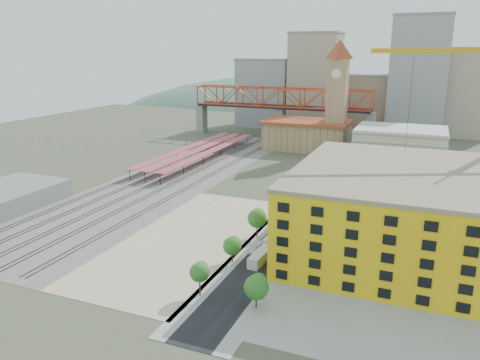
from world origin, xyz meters
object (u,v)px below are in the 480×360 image
at_px(site_trailer_b, 275,239).
at_px(site_trailer_a, 261,257).
at_px(site_trailer_c, 291,221).
at_px(site_trailer_d, 300,211).
at_px(clock_tower, 338,86).
at_px(car_0, 254,250).
at_px(construction_building, 399,210).

bearing_deg(site_trailer_b, site_trailer_a, -87.90).
height_order(site_trailer_c, site_trailer_d, site_trailer_d).
relative_size(clock_tower, site_trailer_a, 5.87).
bearing_deg(clock_tower, site_trailer_d, -84.68).
bearing_deg(car_0, construction_building, 20.10).
relative_size(construction_building, car_0, 12.60).
relative_size(clock_tower, site_trailer_b, 5.04).
height_order(clock_tower, car_0, clock_tower).
bearing_deg(site_trailer_c, site_trailer_d, 74.36).
distance_m(clock_tower, site_trailer_c, 98.66).
distance_m(site_trailer_a, site_trailer_c, 23.18).
xyz_separation_m(site_trailer_a, site_trailer_b, (0.00, 10.12, 0.20)).
xyz_separation_m(clock_tower, site_trailer_a, (8.00, -117.60, -27.49)).
relative_size(construction_building, site_trailer_a, 5.72).
xyz_separation_m(site_trailer_b, car_0, (-3.00, -6.05, -0.73)).
relative_size(site_trailer_a, site_trailer_c, 0.99).
bearing_deg(site_trailer_a, site_trailer_c, 93.44).
relative_size(site_trailer_b, site_trailer_c, 1.15).
distance_m(site_trailer_a, site_trailer_b, 10.12).
bearing_deg(site_trailer_a, site_trailer_b, 93.44).
height_order(site_trailer_d, car_0, site_trailer_d).
bearing_deg(site_trailer_d, site_trailer_b, -84.60).
bearing_deg(construction_building, site_trailer_c, 167.91).
distance_m(site_trailer_d, car_0, 27.78).
xyz_separation_m(site_trailer_b, site_trailer_d, (0.00, 21.56, -0.15)).
distance_m(construction_building, site_trailer_d, 30.66).
height_order(construction_building, site_trailer_d, construction_building).
xyz_separation_m(site_trailer_a, car_0, (-3.00, 4.06, -0.53)).
bearing_deg(site_trailer_d, site_trailer_c, -84.60).
bearing_deg(clock_tower, site_trailer_a, -86.11).
xyz_separation_m(site_trailer_a, site_trailer_c, (0.00, 23.18, 0.02)).
relative_size(site_trailer_b, car_0, 2.57).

